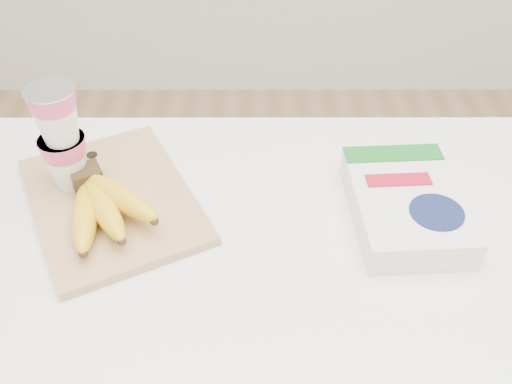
# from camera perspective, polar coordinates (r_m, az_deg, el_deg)

# --- Properties ---
(cutting_board) EXTENTS (0.37, 0.41, 0.02)m
(cutting_board) POSITION_cam_1_polar(r_m,az_deg,el_deg) (0.97, -14.20, -0.80)
(cutting_board) COLOR tan
(cutting_board) RESTS_ON table
(bananas) EXTENTS (0.18, 0.21, 0.06)m
(bananas) POSITION_cam_1_polar(r_m,az_deg,el_deg) (0.92, -15.20, -1.18)
(bananas) COLOR #382816
(bananas) RESTS_ON cutting_board
(yogurt_stack) EXTENTS (0.08, 0.08, 0.18)m
(yogurt_stack) POSITION_cam_1_polar(r_m,az_deg,el_deg) (0.96, -18.96, 5.40)
(yogurt_stack) COLOR white
(yogurt_stack) RESTS_ON cutting_board
(cereal_box) EXTENTS (0.18, 0.25, 0.05)m
(cereal_box) POSITION_cam_1_polar(r_m,az_deg,el_deg) (0.94, 14.73, -1.20)
(cereal_box) COLOR white
(cereal_box) RESTS_ON table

